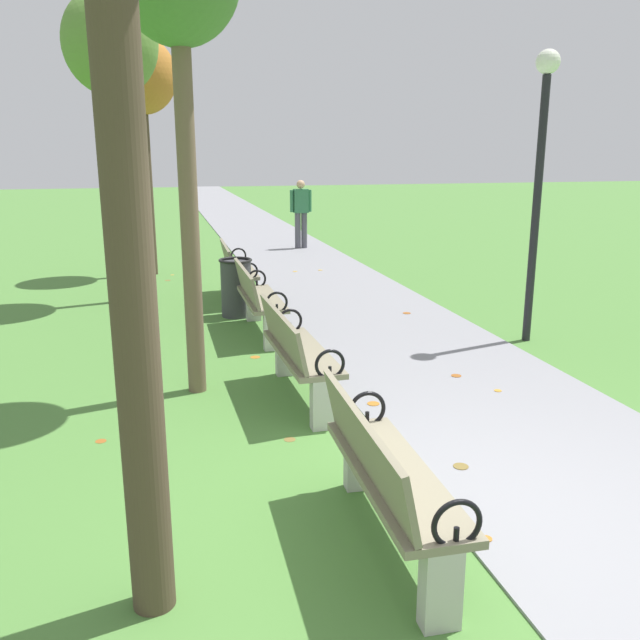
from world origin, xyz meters
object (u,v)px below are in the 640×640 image
object	(u,v)px
park_bench_2	(296,352)
tree_4	(142,79)
pedestrian_walking	(301,210)
park_bench_3	(258,298)
park_bench_4	(237,270)
trash_bin	(236,287)
lamp_post	(541,154)
tree_3	(110,47)
park_bench_1	(386,474)

from	to	relation	value
park_bench_2	tree_4	distance (m)	7.95
pedestrian_walking	park_bench_3	bearing A→B (deg)	-106.63
park_bench_4	trash_bin	xyz separation A→B (m)	(-0.15, -1.11, -0.06)
tree_4	trash_bin	bearing A→B (deg)	-72.86
park_bench_2	trash_bin	size ratio (longest dim) A/B	1.92
pedestrian_walking	lamp_post	world-z (taller)	lamp_post
park_bench_3	tree_3	size ratio (longest dim) A/B	0.35
park_bench_2	tree_4	world-z (taller)	tree_4
tree_3	pedestrian_walking	world-z (taller)	tree_3
park_bench_2	pedestrian_walking	distance (m)	10.07
park_bench_2	lamp_post	xyz separation A→B (m)	(3.27, 1.31, 1.82)
park_bench_1	tree_3	size ratio (longest dim) A/B	0.35
trash_bin	tree_4	bearing A→B (deg)	107.14
park_bench_2	trash_bin	bearing A→B (deg)	92.42
trash_bin	park_bench_3	bearing A→B (deg)	-82.11
pedestrian_walking	trash_bin	distance (m)	6.78
trash_bin	lamp_post	xyz separation A→B (m)	(3.42, -2.17, 1.88)
park_bench_4	tree_4	size ratio (longest dim) A/B	0.37
park_bench_2	pedestrian_walking	xyz separation A→B (m)	(2.21, 9.82, 0.44)
park_bench_1	tree_3	distance (m)	8.33
park_bench_3	park_bench_2	bearing A→B (deg)	-90.00
pedestrian_walking	tree_4	bearing A→B (deg)	-143.30
tree_4	pedestrian_walking	bearing A→B (deg)	36.70
tree_3	pedestrian_walking	size ratio (longest dim) A/B	2.86
park_bench_1	lamp_post	xyz separation A→B (m)	(3.27, 3.87, 1.82)
pedestrian_walking	tree_3	bearing A→B (deg)	-128.48
park_bench_4	tree_4	xyz separation A→B (m)	(-1.30, 2.61, 3.10)
park_bench_2	park_bench_1	bearing A→B (deg)	-90.00
park_bench_2	tree_3	bearing A→B (deg)	109.23
park_bench_1	park_bench_2	xyz separation A→B (m)	(0.00, 2.56, 0.00)
park_bench_1	pedestrian_walking	distance (m)	12.58
park_bench_4	lamp_post	world-z (taller)	lamp_post
trash_bin	lamp_post	world-z (taller)	lamp_post
park_bench_3	tree_4	distance (m)	5.85
park_bench_1	park_bench_3	xyz separation A→B (m)	(-0.00, 4.98, 0.00)
park_bench_1	tree_4	size ratio (longest dim) A/B	0.37
trash_bin	park_bench_2	bearing A→B (deg)	-87.58
park_bench_4	trash_bin	size ratio (longest dim) A/B	1.92
park_bench_3	tree_4	xyz separation A→B (m)	(-1.30, 4.78, 3.10)
park_bench_1	tree_4	xyz separation A→B (m)	(-1.30, 9.76, 3.10)
tree_3	pedestrian_walking	xyz separation A→B (m)	(3.91, 4.92, -2.89)
park_bench_1	park_bench_4	distance (m)	7.15
pedestrian_walking	trash_bin	size ratio (longest dim) A/B	1.93
tree_3	park_bench_1	bearing A→B (deg)	-77.10
park_bench_2	lamp_post	size ratio (longest dim) A/B	0.46
park_bench_1	park_bench_4	size ratio (longest dim) A/B	1.00
park_bench_3	trash_bin	xyz separation A→B (m)	(-0.15, 1.06, -0.06)
park_bench_4	park_bench_3	bearing A→B (deg)	-90.00
park_bench_3	trash_bin	bearing A→B (deg)	97.89
tree_4	lamp_post	world-z (taller)	tree_4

